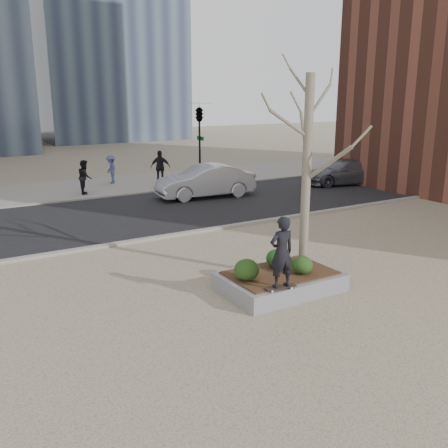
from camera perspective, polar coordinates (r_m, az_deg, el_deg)
ground at (r=12.71m, az=2.74°, el=-8.39°), size 120.00×120.00×0.00m
street at (r=21.34m, az=-12.30°, el=0.89°), size 60.00×8.00×0.02m
far_sidewalk at (r=27.93m, az=-16.99°, el=3.81°), size 60.00×6.00×0.02m
planter at (r=13.16m, az=6.40°, el=-6.57°), size 3.00×2.00×0.45m
planter_mulch at (r=13.08m, az=6.43°, el=-5.57°), size 2.70×1.70×0.04m
sycamore_tree at (r=13.19m, az=9.55°, el=9.32°), size 2.80×2.80×6.60m
shrub_left at (r=12.40m, az=2.61°, el=-5.24°), size 0.63×0.63×0.53m
shrub_middle at (r=13.32m, az=6.08°, el=-3.95°), size 0.59×0.59×0.50m
shrub_right at (r=12.97m, az=8.93°, el=-4.64°), size 0.55×0.55×0.47m
skateboard at (r=12.05m, az=6.47°, el=-7.29°), size 0.80×0.31×0.08m
skateboarder at (r=11.74m, az=6.60°, el=-3.22°), size 0.66×0.46×1.72m
car_silver at (r=24.54m, az=-2.16°, el=4.91°), size 4.96×2.20×1.58m
car_third at (r=28.98m, az=13.80°, el=5.83°), size 5.20×3.32×1.40m
pedestrian_a at (r=26.35m, az=-15.61°, el=5.21°), size 0.85×0.98×1.72m
pedestrian_b at (r=29.07m, az=-12.78°, el=6.12°), size 0.60×1.04×1.60m
pedestrian_c at (r=28.37m, az=-7.29°, el=6.45°), size 1.20×0.85×1.88m
traffic_light_far at (r=27.71m, az=-2.80°, el=9.03°), size 0.60×2.48×4.50m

